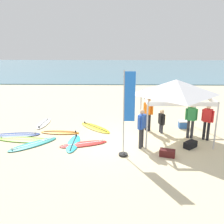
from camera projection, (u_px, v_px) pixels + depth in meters
ground_plane at (126, 142)px, 11.16m from camera, size 80.00×80.00×0.00m
sea at (120, 68)px, 43.04m from camera, size 80.00×36.00×0.10m
canopy_tent at (176, 87)px, 11.12m from camera, size 2.97×2.97×2.75m
surfboard_teal at (33, 144)px, 10.78m from camera, size 2.05×2.03×0.19m
surfboard_orange at (60, 132)px, 12.20m from camera, size 1.96×0.63×0.19m
surfboard_yellow at (95, 127)px, 12.89m from camera, size 1.98×2.03×0.19m
surfboard_navy at (13, 135)px, 11.84m from camera, size 2.62×1.06×0.19m
surfboard_white at (44, 123)px, 13.55m from camera, size 0.58×1.91×0.19m
surfboard_cyan at (73, 143)px, 10.90m from camera, size 0.55×1.99×0.19m
surfboard_red at (84, 144)px, 10.82m from camera, size 2.19×1.20×0.19m
surfboard_lime at (22, 139)px, 11.33m from camera, size 2.63×0.99×0.19m
person_green at (191, 118)px, 11.32m from camera, size 0.54×0.29×1.71m
person_blue at (142, 126)px, 10.26m from camera, size 0.37×0.48×1.71m
person_orange at (148, 112)px, 12.30m from camera, size 0.46×0.39×1.71m
person_red at (207, 119)px, 11.10m from camera, size 0.45×0.39×1.71m
person_black at (162, 120)px, 12.10m from camera, size 0.29×0.54×1.20m
banner_flag at (127, 118)px, 9.36m from camera, size 0.60×0.36×3.40m
gear_bag_near_tent at (190, 145)px, 10.49m from camera, size 0.66×0.64×0.28m
gear_bag_by_pole at (167, 153)px, 9.68m from camera, size 0.67×0.48×0.28m
cooler_box at (183, 124)px, 12.89m from camera, size 0.50×0.36×0.39m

